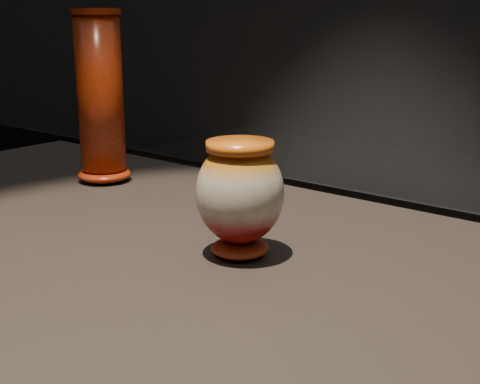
# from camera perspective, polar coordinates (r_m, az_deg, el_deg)

# --- Properties ---
(main_vase) EXTENTS (0.13, 0.13, 0.17)m
(main_vase) POSITION_cam_1_polar(r_m,az_deg,el_deg) (0.95, -0.00, -0.18)
(main_vase) COLOR maroon
(main_vase) RESTS_ON display_plinth
(tall_vase) EXTENTS (0.13, 0.13, 0.35)m
(tall_vase) POSITION_cam_1_polar(r_m,az_deg,el_deg) (1.40, -11.82, 7.69)
(tall_vase) COLOR red
(tall_vase) RESTS_ON display_plinth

